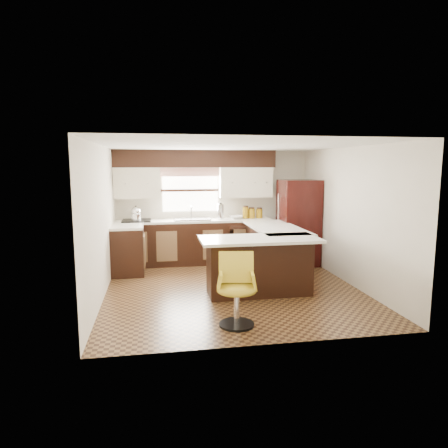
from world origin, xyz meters
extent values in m
plane|color=#49301A|center=(0.00, 0.00, 0.00)|extent=(4.40, 4.40, 0.00)
plane|color=silver|center=(0.00, 0.00, 2.40)|extent=(4.40, 4.40, 0.00)
plane|color=beige|center=(0.00, 2.20, 1.20)|extent=(4.40, 0.00, 4.40)
plane|color=beige|center=(0.00, -2.20, 1.20)|extent=(4.40, 0.00, 4.40)
plane|color=beige|center=(-2.10, 0.00, 1.20)|extent=(0.00, 4.40, 4.40)
plane|color=beige|center=(2.10, 0.00, 1.20)|extent=(0.00, 4.40, 4.40)
cube|color=black|center=(-0.45, 1.90, 0.45)|extent=(3.30, 0.60, 0.90)
cube|color=black|center=(-1.80, 1.25, 0.45)|extent=(0.60, 0.70, 0.90)
cube|color=silver|center=(-0.45, 1.90, 0.92)|extent=(3.30, 0.60, 0.04)
cube|color=silver|center=(-1.80, 1.25, 0.92)|extent=(0.60, 0.70, 0.04)
cube|color=black|center=(-0.40, 2.03, 2.22)|extent=(3.40, 0.35, 0.36)
cube|color=beige|center=(-1.62, 2.03, 1.72)|extent=(0.94, 0.35, 0.64)
cube|color=beige|center=(0.68, 2.03, 1.72)|extent=(1.14, 0.35, 0.64)
cube|color=white|center=(-0.50, 2.18, 1.55)|extent=(1.20, 0.02, 0.90)
cube|color=#D19B93|center=(-0.50, 2.14, 1.94)|extent=(1.30, 0.06, 0.18)
cube|color=#B2B2B7|center=(-0.50, 1.88, 0.96)|extent=(0.75, 0.45, 0.03)
cube|color=black|center=(0.55, 1.61, 0.43)|extent=(0.58, 0.03, 0.78)
cube|color=black|center=(-1.65, 1.88, 0.96)|extent=(0.58, 0.50, 0.02)
cube|color=black|center=(0.90, 0.62, 0.45)|extent=(0.60, 1.95, 0.90)
cube|color=black|center=(0.38, -0.35, 0.45)|extent=(1.65, 0.60, 0.90)
cube|color=silver|center=(0.95, 0.62, 0.92)|extent=(0.84, 1.95, 0.04)
cube|color=silver|center=(0.35, -0.44, 0.92)|extent=(1.89, 0.84, 0.04)
cube|color=black|center=(1.70, 1.45, 0.89)|extent=(0.77, 0.74, 1.79)
cylinder|color=silver|center=(0.11, 1.90, 1.10)|extent=(0.14, 0.14, 0.32)
imported|color=white|center=(0.45, 1.90, 0.98)|extent=(0.34, 0.34, 0.06)
cylinder|color=#8F690D|center=(0.66, 1.92, 1.07)|extent=(0.13, 0.13, 0.24)
cylinder|color=#8F690D|center=(0.80, 1.92, 1.05)|extent=(0.14, 0.14, 0.21)
cylinder|color=#8F690D|center=(0.97, 1.92, 1.04)|extent=(0.13, 0.13, 0.20)
camera|label=1|loc=(-1.26, -6.46, 2.07)|focal=32.00mm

